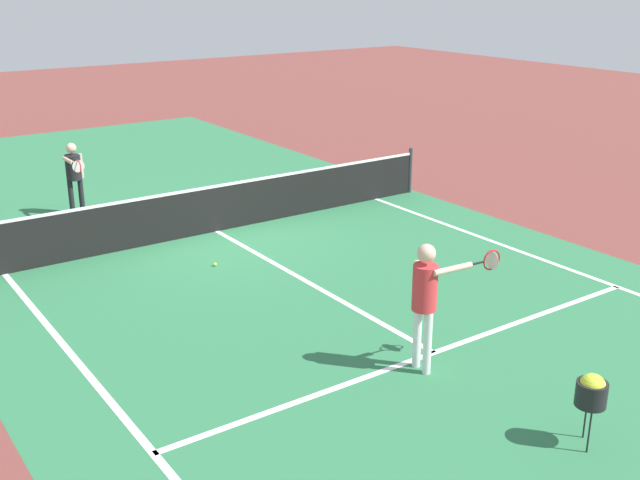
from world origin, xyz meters
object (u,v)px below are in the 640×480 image
net (216,208)px  player_far (74,171)px  player_near (427,292)px  ball_hopper (592,391)px  tennis_ball_near_net (215,264)px

net → player_far: bearing=125.2°
player_near → ball_hopper: bearing=-82.3°
net → player_near: (-0.43, -6.65, 0.60)m
player_far → ball_hopper: 11.83m
net → player_far: player_far is taller
player_far → net: bearing=-54.8°
ball_hopper → tennis_ball_near_net: size_ratio=13.25×
net → ball_hopper: bearing=-90.8°
net → tennis_ball_near_net: bearing=-118.4°
net → player_far: size_ratio=6.63×
player_near → ball_hopper: size_ratio=2.00×
net → player_near: player_near is taller
tennis_ball_near_net → ball_hopper: bearing=-83.6°
tennis_ball_near_net → player_far: bearing=102.5°
player_near → player_far: size_ratio=1.12×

